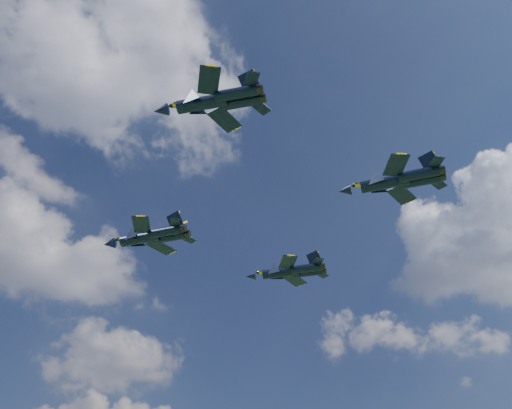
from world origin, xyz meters
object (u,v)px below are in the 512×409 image
object	(u,v)px
jet_lead	(138,238)
jet_slot	(381,183)
jet_left	(199,104)
jet_right	(278,273)

from	to	relation	value
jet_lead	jet_slot	distance (m)	39.71
jet_left	jet_right	world-z (taller)	jet_left
jet_left	jet_slot	xyz separation A→B (m)	(29.75, 4.46, -0.96)
jet_left	jet_slot	world-z (taller)	jet_left
jet_slot	jet_left	bearing A→B (deg)	138.80
jet_lead	jet_right	bearing A→B (deg)	-42.99
jet_slot	jet_right	bearing A→B (deg)	48.08
jet_lead	jet_slot	world-z (taller)	jet_slot
jet_right	jet_left	bearing A→B (deg)	177.87
jet_lead	jet_left	world-z (taller)	jet_left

